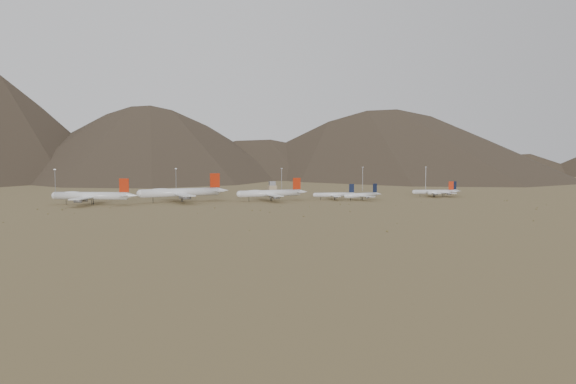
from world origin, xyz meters
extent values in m
plane|color=olive|center=(0.00, 0.00, 0.00)|extent=(3000.00, 3000.00, 0.00)
cylinder|color=silver|center=(-134.82, 31.50, 7.10)|extent=(57.27, 24.10, 6.03)
sphere|color=silver|center=(-162.51, 40.68, 7.10)|extent=(5.91, 5.91, 5.91)
cone|color=silver|center=(-103.82, 21.20, 7.55)|extent=(11.68, 8.46, 5.43)
cube|color=silver|center=(-135.93, 31.86, 6.19)|extent=(25.70, 53.69, 0.75)
cube|color=silver|center=(-108.24, 22.67, 7.70)|extent=(11.38, 20.94, 0.36)
cube|color=#AE230A|center=(-109.35, 23.04, 15.46)|extent=(7.37, 2.90, 10.70)
cylinder|color=black|center=(-154.20, 37.93, 2.04)|extent=(0.39, 0.39, 4.08)
cylinder|color=black|center=(-133.24, 32.56, 2.04)|extent=(0.49, 0.49, 4.08)
cylinder|color=black|center=(-134.19, 29.70, 2.04)|extent=(0.49, 0.49, 4.08)
ellipsoid|color=silver|center=(-149.22, 36.27, 8.76)|extent=(19.14, 10.17, 3.62)
cylinder|color=slate|center=(-132.56, 42.01, 4.70)|extent=(6.39, 4.41, 2.71)
cylinder|color=slate|center=(-139.30, 21.71, 4.70)|extent=(6.39, 4.41, 2.71)
cylinder|color=slate|center=(-129.53, 51.15, 4.70)|extent=(6.39, 4.41, 2.71)
cylinder|color=slate|center=(-142.33, 12.58, 4.70)|extent=(6.39, 4.41, 2.71)
cylinder|color=silver|center=(-65.16, 40.73, 7.96)|extent=(65.32, 20.96, 6.76)
sphere|color=silver|center=(-97.08, 33.55, 7.96)|extent=(6.63, 6.63, 6.63)
cone|color=silver|center=(-29.41, 48.78, 8.47)|extent=(12.83, 8.52, 6.08)
cube|color=silver|center=(-66.44, 40.45, 6.95)|extent=(23.38, 60.81, 0.85)
cube|color=silver|center=(-34.52, 47.63, 8.64)|extent=(10.75, 23.53, 0.41)
cube|color=#AE230A|center=(-35.80, 47.34, 17.34)|extent=(8.43, 2.46, 12.00)
cylinder|color=black|center=(-87.50, 35.71, 2.29)|extent=(0.44, 0.44, 4.58)
cylinder|color=black|center=(-64.26, 42.67, 2.29)|extent=(0.55, 0.55, 4.58)
cylinder|color=black|center=(-63.51, 39.37, 2.29)|extent=(0.55, 0.55, 4.58)
ellipsoid|color=silver|center=(-81.76, 37.00, 9.82)|extent=(21.54, 9.54, 4.06)
cylinder|color=slate|center=(-69.07, 52.15, 5.27)|extent=(7.05, 4.40, 3.04)
cylinder|color=slate|center=(-63.81, 28.74, 5.27)|extent=(7.05, 4.40, 3.04)
cylinder|color=slate|center=(-71.44, 62.68, 5.27)|extent=(7.05, 4.40, 3.04)
cylinder|color=slate|center=(-61.44, 18.21, 5.27)|extent=(7.05, 4.40, 3.04)
cylinder|color=silver|center=(9.24, 33.29, 6.53)|extent=(53.90, 12.94, 5.54)
sphere|color=silver|center=(-17.32, 29.56, 6.53)|extent=(5.43, 5.43, 5.43)
cone|color=silver|center=(39.00, 37.46, 6.94)|extent=(10.26, 6.28, 4.99)
cube|color=silver|center=(8.18, 33.14, 5.70)|extent=(15.33, 49.90, 0.69)
cube|color=silver|center=(34.75, 36.86, 7.08)|extent=(7.38, 19.18, 0.33)
cube|color=#AE230A|center=(33.69, 36.71, 14.22)|extent=(6.98, 1.46, 9.84)
cylinder|color=black|center=(-9.35, 30.68, 1.88)|extent=(0.36, 0.36, 3.76)
cylinder|color=black|center=(10.11, 34.81, 1.88)|extent=(0.45, 0.45, 3.76)
cylinder|color=black|center=(10.50, 32.06, 1.88)|extent=(0.45, 0.45, 3.76)
ellipsoid|color=silver|center=(-4.57, 31.35, 8.05)|extent=(17.58, 6.50, 3.33)
cylinder|color=slate|center=(6.82, 42.88, 4.32)|extent=(5.66, 3.22, 2.49)
cylinder|color=slate|center=(9.55, 23.39, 4.32)|extent=(5.66, 3.22, 2.49)
cylinder|color=slate|center=(5.59, 51.64, 4.32)|extent=(5.66, 3.22, 2.49)
cylinder|color=slate|center=(10.78, 14.63, 4.32)|extent=(5.66, 3.22, 2.49)
cylinder|color=silver|center=(65.80, 30.89, 4.41)|extent=(34.43, 5.85, 3.72)
sphere|color=silver|center=(48.70, 31.96, 4.41)|extent=(3.65, 3.65, 3.65)
cone|color=silver|center=(84.96, 29.69, 4.69)|extent=(6.37, 3.73, 3.35)
cube|color=silver|center=(65.12, 30.93, 3.85)|extent=(7.31, 29.66, 0.47)
cube|color=silver|center=(82.22, 29.86, 4.78)|extent=(3.78, 11.33, 0.22)
cube|color=black|center=(81.54, 29.91, 9.94)|extent=(4.47, 0.61, 7.34)
cylinder|color=black|center=(53.83, 31.64, 1.27)|extent=(0.39, 0.39, 2.55)
cylinder|color=black|center=(66.55, 31.78, 1.27)|extent=(0.49, 0.49, 2.55)
cylinder|color=black|center=(66.43, 29.92, 1.27)|extent=(0.49, 0.49, 2.55)
cylinder|color=slate|center=(65.63, 39.14, 2.93)|extent=(3.52, 1.89, 1.67)
cylinder|color=slate|center=(64.61, 22.73, 2.93)|extent=(3.52, 1.89, 1.67)
cylinder|color=silver|center=(86.78, 19.97, 4.50)|extent=(33.96, 16.46, 3.80)
sphere|color=silver|center=(70.50, 13.51, 4.50)|extent=(3.73, 3.73, 3.73)
cone|color=silver|center=(105.01, 27.21, 4.79)|extent=(7.12, 5.51, 3.42)
cube|color=silver|center=(86.13, 19.71, 3.93)|extent=(16.29, 29.97, 0.48)
cube|color=silver|center=(102.41, 26.18, 4.88)|extent=(7.14, 11.77, 0.23)
cube|color=black|center=(101.75, 25.92, 10.16)|extent=(4.36, 2.00, 7.51)
cylinder|color=black|center=(75.39, 15.45, 1.30)|extent=(0.40, 0.40, 2.60)
cylinder|color=black|center=(87.08, 21.12, 1.30)|extent=(0.50, 0.50, 2.60)
cylinder|color=black|center=(87.78, 19.35, 1.30)|extent=(0.50, 0.50, 2.60)
cylinder|color=slate|center=(83.03, 27.53, 2.99)|extent=(3.89, 2.88, 1.71)
cylinder|color=slate|center=(89.23, 11.90, 2.99)|extent=(3.89, 2.88, 1.71)
cylinder|color=silver|center=(165.46, 39.29, 4.63)|extent=(36.08, 10.71, 3.91)
sphere|color=silver|center=(147.80, 42.73, 4.63)|extent=(3.83, 3.83, 3.83)
cone|color=silver|center=(185.25, 35.44, 4.92)|extent=(7.03, 4.69, 3.52)
cube|color=silver|center=(164.76, 39.43, 4.04)|extent=(11.55, 31.38, 0.49)
cube|color=silver|center=(182.42, 35.99, 5.02)|extent=(5.42, 12.13, 0.23)
cube|color=#AE230A|center=(181.72, 36.13, 10.44)|extent=(4.66, 1.24, 7.71)
cylinder|color=black|center=(153.10, 41.70, 1.34)|extent=(0.41, 0.41, 2.67)
cylinder|color=black|center=(166.36, 40.12, 1.34)|extent=(0.51, 0.51, 2.67)
cylinder|color=black|center=(165.98, 38.20, 1.34)|extent=(0.51, 0.51, 2.67)
cylinder|color=slate|center=(166.41, 47.91, 3.07)|extent=(3.87, 2.41, 1.76)
cylinder|color=slate|center=(163.11, 30.95, 3.07)|extent=(3.87, 2.41, 1.76)
cylinder|color=silver|center=(175.15, 39.57, 4.51)|extent=(34.45, 14.90, 3.81)
sphere|color=silver|center=(158.54, 33.93, 4.51)|extent=(3.73, 3.73, 3.73)
cone|color=silver|center=(193.76, 45.90, 4.80)|extent=(7.08, 5.28, 3.43)
cube|color=silver|center=(174.49, 39.35, 3.94)|extent=(14.99, 30.28, 0.48)
cube|color=silver|center=(191.10, 44.99, 4.89)|extent=(6.67, 11.84, 0.23)
cube|color=black|center=(190.43, 44.77, 10.18)|extent=(4.43, 1.79, 7.52)
cylinder|color=black|center=(163.53, 35.62, 1.30)|extent=(0.40, 0.40, 2.61)
cylinder|color=black|center=(175.51, 40.70, 1.30)|extent=(0.50, 0.50, 2.61)
cylinder|color=black|center=(176.12, 38.90, 1.30)|extent=(0.50, 0.50, 2.61)
cylinder|color=slate|center=(171.78, 47.32, 3.00)|extent=(3.87, 2.75, 1.71)
cylinder|color=slate|center=(177.20, 31.37, 3.00)|extent=(3.87, 2.75, 1.71)
cube|color=tan|center=(30.00, 120.00, 4.00)|extent=(8.00, 8.00, 8.00)
cube|color=slate|center=(30.00, 120.00, 10.00)|extent=(6.00, 6.00, 4.00)
cylinder|color=gray|center=(-175.73, 128.02, 12.50)|extent=(0.50, 0.50, 25.00)
cube|color=gray|center=(-175.73, 128.02, 25.30)|extent=(2.00, 0.60, 0.80)
cylinder|color=gray|center=(-64.85, 128.53, 12.50)|extent=(0.50, 0.50, 25.00)
cube|color=gray|center=(-64.85, 128.53, 25.30)|extent=(2.00, 0.60, 0.80)
cylinder|color=gray|center=(37.57, 110.60, 12.50)|extent=(0.50, 0.50, 25.00)
cube|color=gray|center=(37.57, 110.60, 25.30)|extent=(2.00, 0.60, 0.80)
cylinder|color=gray|center=(133.02, 134.95, 12.50)|extent=(0.50, 0.50, 25.00)
cube|color=gray|center=(133.02, 134.95, 25.30)|extent=(2.00, 0.60, 0.80)
cylinder|color=gray|center=(204.27, 128.79, 12.50)|extent=(0.50, 0.50, 25.00)
cube|color=gray|center=(204.27, 128.79, 25.30)|extent=(2.00, 0.60, 0.80)
ellipsoid|color=brown|center=(-39.24, -143.25, 0.21)|extent=(0.74, 0.74, 0.42)
ellipsoid|color=brown|center=(-173.58, -74.90, 0.25)|extent=(0.80, 0.80, 0.49)
ellipsoid|color=brown|center=(94.28, -33.46, 0.22)|extent=(0.51, 0.51, 0.44)
ellipsoid|color=brown|center=(-58.91, -52.48, 0.21)|extent=(0.59, 0.59, 0.42)
ellipsoid|color=brown|center=(-168.89, 2.33, 0.30)|extent=(0.99, 0.99, 0.61)
ellipsoid|color=brown|center=(26.38, -28.79, 0.31)|extent=(0.70, 0.70, 0.61)
ellipsoid|color=brown|center=(29.10, -164.65, 0.44)|extent=(1.08, 1.08, 0.88)
ellipsoid|color=brown|center=(127.77, -10.47, 0.26)|extent=(0.67, 0.67, 0.52)
ellipsoid|color=brown|center=(-14.04, -44.38, 0.40)|extent=(0.88, 0.88, 0.79)
ellipsoid|color=brown|center=(-20.03, -44.18, 0.33)|extent=(0.94, 0.94, 0.67)
ellipsoid|color=brown|center=(201.53, -16.76, 0.29)|extent=(0.97, 0.97, 0.58)
ellipsoid|color=brown|center=(209.95, -58.02, 0.26)|extent=(0.59, 0.59, 0.52)
ellipsoid|color=brown|center=(-150.80, -6.61, 0.34)|extent=(1.10, 1.10, 0.68)
ellipsoid|color=brown|center=(5.72, -87.17, 0.32)|extent=(1.02, 1.02, 0.64)
ellipsoid|color=brown|center=(5.97, -19.92, 0.22)|extent=(0.67, 0.67, 0.43)
ellipsoid|color=brown|center=(-43.76, -19.94, 0.39)|extent=(0.94, 0.94, 0.78)
ellipsoid|color=brown|center=(-118.51, -1.45, 0.30)|extent=(0.88, 0.88, 0.59)
ellipsoid|color=brown|center=(44.74, -66.94, 0.32)|extent=(0.89, 0.89, 0.64)
ellipsoid|color=brown|center=(188.91, -74.39, 0.25)|extent=(0.92, 0.92, 0.49)
ellipsoid|color=brown|center=(63.36, -13.23, 0.25)|extent=(0.70, 0.70, 0.50)
ellipsoid|color=brown|center=(-149.62, 3.33, 0.24)|extent=(0.77, 0.77, 0.48)
ellipsoid|color=brown|center=(56.33, -13.11, 0.36)|extent=(1.00, 1.00, 0.72)
ellipsoid|color=brown|center=(-10.43, -58.70, 0.30)|extent=(0.75, 0.75, 0.60)
ellipsoid|color=brown|center=(132.71, -143.30, 0.28)|extent=(0.84, 0.84, 0.55)
ellipsoid|color=brown|center=(204.60, -15.71, 0.37)|extent=(0.99, 0.99, 0.73)
ellipsoid|color=brown|center=(48.12, -135.52, 0.20)|extent=(0.54, 0.54, 0.40)
ellipsoid|color=brown|center=(-139.52, -31.74, 0.21)|extent=(0.64, 0.64, 0.43)
ellipsoid|color=brown|center=(180.59, -83.97, 0.34)|extent=(1.06, 1.06, 0.69)
ellipsoid|color=brown|center=(-155.92, -33.72, 0.37)|extent=(0.92, 0.92, 0.74)
camera|label=1|loc=(-89.48, -431.64, 40.88)|focal=35.00mm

